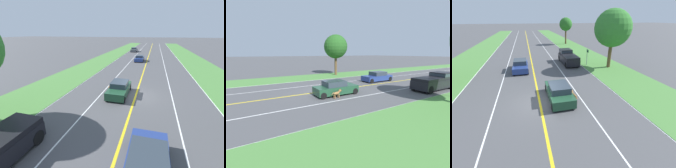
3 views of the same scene
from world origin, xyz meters
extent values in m
plane|color=#4C4C4F|center=(0.00, 0.00, 0.00)|extent=(400.00, 400.00, 0.00)
cube|color=yellow|center=(0.00, 0.00, 0.00)|extent=(0.18, 160.00, 0.01)
cube|color=white|center=(7.00, 0.00, 0.00)|extent=(0.14, 160.00, 0.01)
cube|color=white|center=(-7.00, 0.00, 0.00)|extent=(0.14, 160.00, 0.01)
cube|color=white|center=(3.50, 0.00, 0.00)|extent=(0.10, 160.00, 0.01)
cube|color=white|center=(-3.50, 0.00, 0.00)|extent=(0.10, 160.00, 0.01)
cube|color=#4C843D|center=(10.00, 0.00, 0.01)|extent=(6.00, 160.00, 0.03)
cube|color=#1E472D|center=(1.67, 0.32, 0.52)|extent=(1.82, 4.25, 0.71)
cube|color=#2D3842|center=(1.67, 0.15, 1.13)|extent=(1.56, 2.04, 0.51)
cylinder|color=black|center=(2.49, 2.05, 0.30)|extent=(0.22, 0.60, 0.60)
cylinder|color=black|center=(2.49, -1.41, 0.30)|extent=(0.22, 0.60, 0.60)
cylinder|color=black|center=(0.85, 2.05, 0.30)|extent=(0.22, 0.60, 0.60)
cylinder|color=black|center=(0.85, -1.41, 0.30)|extent=(0.22, 0.60, 0.60)
ellipsoid|color=olive|center=(2.84, -0.26, 0.47)|extent=(0.34, 0.71, 0.25)
cylinder|color=olive|center=(2.87, -0.01, 0.17)|extent=(0.08, 0.08, 0.35)
cylinder|color=olive|center=(2.96, -0.48, 0.17)|extent=(0.08, 0.08, 0.35)
cylinder|color=olive|center=(2.72, -0.04, 0.17)|extent=(0.08, 0.08, 0.35)
cylinder|color=olive|center=(2.81, -0.51, 0.17)|extent=(0.08, 0.08, 0.35)
cylinder|color=olive|center=(2.79, 0.03, 0.58)|extent=(0.17, 0.21, 0.18)
sphere|color=olive|center=(2.77, 0.14, 0.64)|extent=(0.27, 0.27, 0.23)
ellipsoid|color=#331E14|center=(2.74, 0.30, 0.63)|extent=(0.12, 0.13, 0.09)
cone|color=brown|center=(2.83, 0.14, 0.73)|extent=(0.09, 0.09, 0.10)
cone|color=brown|center=(2.70, 0.12, 0.73)|extent=(0.09, 0.09, 0.10)
cylinder|color=olive|center=(2.92, -0.70, 0.51)|extent=(0.10, 0.26, 0.26)
cube|color=black|center=(5.40, 9.50, 1.28)|extent=(1.91, 3.09, 0.31)
cylinder|color=black|center=(6.29, 8.51, 0.42)|extent=(0.22, 0.83, 0.83)
cylinder|color=black|center=(4.51, 8.51, 0.42)|extent=(0.22, 0.83, 0.83)
cube|color=navy|center=(1.66, -19.55, 0.48)|extent=(1.81, 4.32, 0.62)
cube|color=#2D3842|center=(1.66, -19.72, 1.03)|extent=(1.55, 2.07, 0.48)
cylinder|color=black|center=(2.48, -17.79, 0.31)|extent=(0.22, 0.62, 0.62)
cylinder|color=black|center=(2.48, -21.31, 0.31)|extent=(0.22, 0.62, 0.62)
cylinder|color=black|center=(0.85, -17.79, 0.31)|extent=(0.22, 0.62, 0.62)
cylinder|color=black|center=(0.85, -21.31, 0.31)|extent=(0.22, 0.62, 0.62)
cube|color=#51565B|center=(5.17, -36.67, 0.52)|extent=(1.80, 4.66, 0.69)
cube|color=#2D3842|center=(5.17, -36.86, 1.11)|extent=(1.55, 2.24, 0.48)
cylinder|color=black|center=(5.99, -34.74, 0.31)|extent=(0.22, 0.62, 0.62)
cylinder|color=black|center=(5.99, -38.60, 0.31)|extent=(0.22, 0.62, 0.62)
cylinder|color=black|center=(4.36, -34.74, 0.31)|extent=(0.22, 0.62, 0.62)
cylinder|color=black|center=(4.36, -38.60, 0.31)|extent=(0.22, 0.62, 0.62)
cube|color=navy|center=(-1.57, 8.99, 0.52)|extent=(1.87, 4.43, 0.68)
cube|color=#2D3842|center=(-1.57, 9.17, 1.13)|extent=(1.61, 2.12, 0.54)
cylinder|color=black|center=(-2.42, 7.21, 0.33)|extent=(0.22, 0.65, 0.65)
cylinder|color=black|center=(-0.72, 7.21, 0.33)|extent=(0.22, 0.65, 0.65)
camera|label=1|loc=(-1.44, 14.14, 6.04)|focal=24.00mm
camera|label=2|loc=(14.16, -6.69, 4.00)|focal=24.00mm
camera|label=3|loc=(-0.68, -10.75, 6.36)|focal=24.00mm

